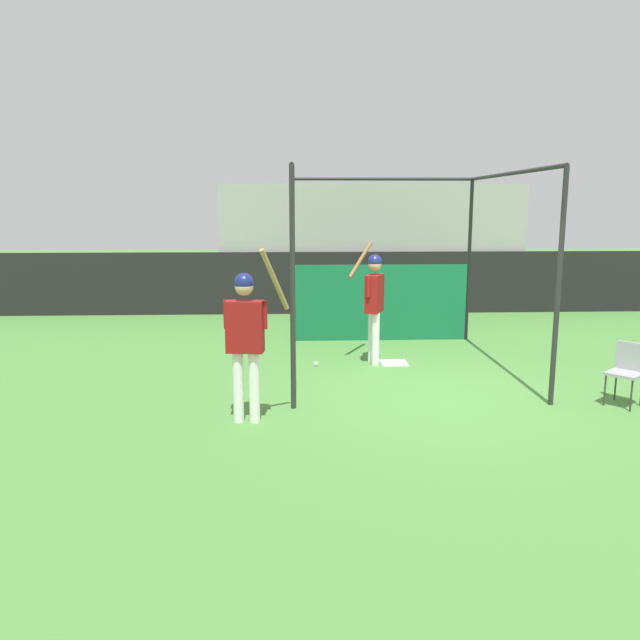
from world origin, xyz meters
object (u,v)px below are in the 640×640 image
Objects in this scene: folding_chair at (628,367)px; baseball at (316,364)px; player_batter at (374,297)px; player_waiting at (246,332)px.

folding_chair reaches higher than baseball.
player_batter is 3.95m from folding_chair.
player_batter reaches higher than baseball.
folding_chair is 4.67m from baseball.
player_batter reaches higher than folding_chair.
player_waiting reaches higher than baseball.
baseball is (-0.97, -0.14, -1.09)m from player_batter.
folding_chair is at bearing -28.50° from baseball.
player_batter is 1.47m from baseball.
player_waiting reaches higher than folding_chair.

